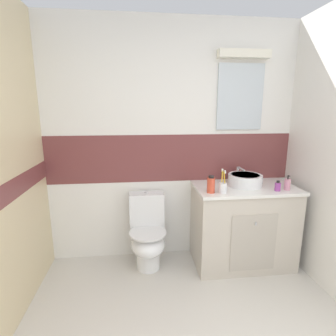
{
  "coord_description": "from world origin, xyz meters",
  "views": [
    {
      "loc": [
        -0.36,
        -0.33,
        1.62
      ],
      "look_at": [
        -0.11,
        1.81,
        1.13
      ],
      "focal_mm": 28.17,
      "sensor_mm": 36.0,
      "label": 1
    }
  ],
  "objects_px": {
    "toothbrush_cup": "(223,187)",
    "soap_dispenser": "(287,184)",
    "perfume_flask_small": "(278,186)",
    "sink_basin": "(245,180)",
    "toilet": "(148,234)",
    "mouthwash_bottle": "(211,185)"
  },
  "relations": [
    {
      "from": "toothbrush_cup",
      "to": "perfume_flask_small",
      "type": "distance_m",
      "value": 0.54
    },
    {
      "from": "toothbrush_cup",
      "to": "perfume_flask_small",
      "type": "height_order",
      "value": "toothbrush_cup"
    },
    {
      "from": "perfume_flask_small",
      "to": "toothbrush_cup",
      "type": "bearing_deg",
      "value": 179.24
    },
    {
      "from": "toilet",
      "to": "perfume_flask_small",
      "type": "relative_size",
      "value": 7.57
    },
    {
      "from": "mouthwash_bottle",
      "to": "perfume_flask_small",
      "type": "xyz_separation_m",
      "value": [
        0.64,
        -0.03,
        -0.03
      ]
    },
    {
      "from": "sink_basin",
      "to": "soap_dispenser",
      "type": "xyz_separation_m",
      "value": [
        0.35,
        -0.19,
        -0.01
      ]
    },
    {
      "from": "toothbrush_cup",
      "to": "perfume_flask_small",
      "type": "xyz_separation_m",
      "value": [
        0.54,
        -0.01,
        -0.01
      ]
    },
    {
      "from": "mouthwash_bottle",
      "to": "perfume_flask_small",
      "type": "bearing_deg",
      "value": -2.6
    },
    {
      "from": "perfume_flask_small",
      "to": "mouthwash_bottle",
      "type": "bearing_deg",
      "value": 177.4
    },
    {
      "from": "sink_basin",
      "to": "toilet",
      "type": "height_order",
      "value": "sink_basin"
    },
    {
      "from": "toothbrush_cup",
      "to": "perfume_flask_small",
      "type": "relative_size",
      "value": 2.22
    },
    {
      "from": "sink_basin",
      "to": "perfume_flask_small",
      "type": "xyz_separation_m",
      "value": [
        0.24,
        -0.21,
        -0.01
      ]
    },
    {
      "from": "toothbrush_cup",
      "to": "perfume_flask_small",
      "type": "bearing_deg",
      "value": -0.76
    },
    {
      "from": "mouthwash_bottle",
      "to": "perfume_flask_small",
      "type": "height_order",
      "value": "mouthwash_bottle"
    },
    {
      "from": "sink_basin",
      "to": "toothbrush_cup",
      "type": "xyz_separation_m",
      "value": [
        -0.3,
        -0.21,
        -0.01
      ]
    },
    {
      "from": "sink_basin",
      "to": "toothbrush_cup",
      "type": "height_order",
      "value": "toothbrush_cup"
    },
    {
      "from": "sink_basin",
      "to": "mouthwash_bottle",
      "type": "bearing_deg",
      "value": -155.47
    },
    {
      "from": "toothbrush_cup",
      "to": "soap_dispenser",
      "type": "bearing_deg",
      "value": 1.76
    },
    {
      "from": "toothbrush_cup",
      "to": "soap_dispenser",
      "type": "xyz_separation_m",
      "value": [
        0.65,
        0.02,
        -0.0
      ]
    },
    {
      "from": "soap_dispenser",
      "to": "mouthwash_bottle",
      "type": "bearing_deg",
      "value": 179.84
    },
    {
      "from": "toothbrush_cup",
      "to": "sink_basin",
      "type": "bearing_deg",
      "value": 34.72
    },
    {
      "from": "soap_dispenser",
      "to": "perfume_flask_small",
      "type": "relative_size",
      "value": 1.44
    }
  ]
}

